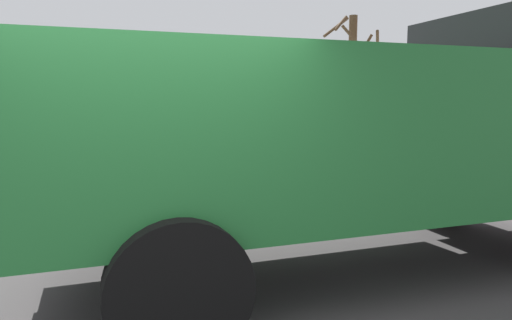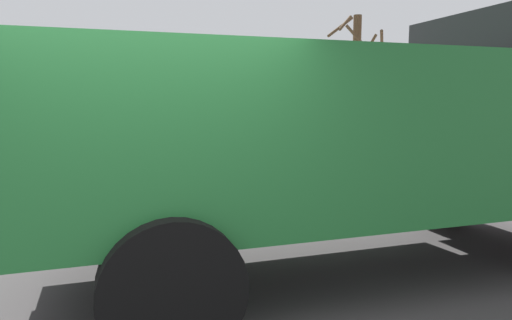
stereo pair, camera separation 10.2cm
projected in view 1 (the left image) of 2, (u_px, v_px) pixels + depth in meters
sidewalk_curb at (113, 191)px, 9.39m from camera, size 36.00×5.00×0.15m
fire_hydrant at (105, 173)px, 8.17m from camera, size 0.26×0.59×0.91m
loose_tire at (109, 164)px, 8.08m from camera, size 1.37×0.71×1.33m
stop_sign at (260, 121)px, 8.27m from camera, size 0.76×0.08×2.04m
dump_truck_green at (377, 129)px, 5.22m from camera, size 7.03×2.88×3.00m
bare_tree at (352, 84)px, 12.43m from camera, size 1.70×1.71×4.10m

